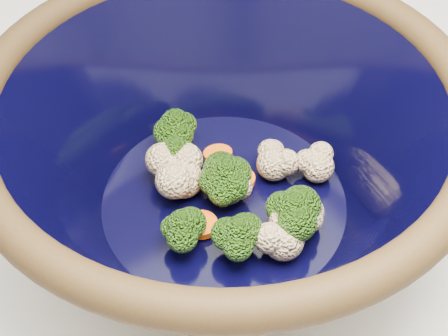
# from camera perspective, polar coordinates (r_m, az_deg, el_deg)

# --- Properties ---
(mixing_bowl) EXTENTS (0.44, 0.44, 0.16)m
(mixing_bowl) POSITION_cam_1_polar(r_m,az_deg,el_deg) (0.48, -0.00, 1.26)
(mixing_bowl) COLOR black
(mixing_bowl) RESTS_ON counter
(vegetable_pile) EXTENTS (0.16, 0.18, 0.05)m
(vegetable_pile) POSITION_cam_1_polar(r_m,az_deg,el_deg) (0.50, 0.61, -1.67)
(vegetable_pile) COLOR #608442
(vegetable_pile) RESTS_ON mixing_bowl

